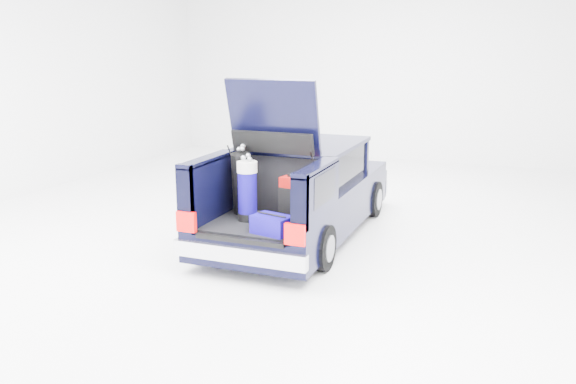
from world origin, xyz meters
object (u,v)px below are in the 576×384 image
at_px(red_suitcase, 296,200).
at_px(black_golf_bag, 242,183).
at_px(blue_golf_bag, 247,190).
at_px(blue_duffel, 272,224).
at_px(car, 302,192).

bearing_deg(red_suitcase, black_golf_bag, -176.43).
height_order(blue_golf_bag, blue_duffel, blue_golf_bag).
bearing_deg(blue_duffel, car, 113.03).
bearing_deg(red_suitcase, blue_golf_bag, -157.12).
height_order(car, red_suitcase, car).
xyz_separation_m(car, black_golf_bag, (-0.42, -1.28, 0.37)).
bearing_deg(blue_golf_bag, red_suitcase, -12.20).
height_order(red_suitcase, black_golf_bag, black_golf_bag).
relative_size(black_golf_bag, blue_duffel, 1.80).
xyz_separation_m(red_suitcase, blue_golf_bag, (-0.65, -0.13, 0.11)).
relative_size(red_suitcase, blue_golf_bag, 0.71).
bearing_deg(blue_duffel, black_golf_bag, 150.99).
distance_m(car, blue_duffel, 1.99).
xyz_separation_m(black_golf_bag, blue_golf_bag, (0.20, -0.25, -0.03)).
height_order(red_suitcase, blue_duffel, red_suitcase).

